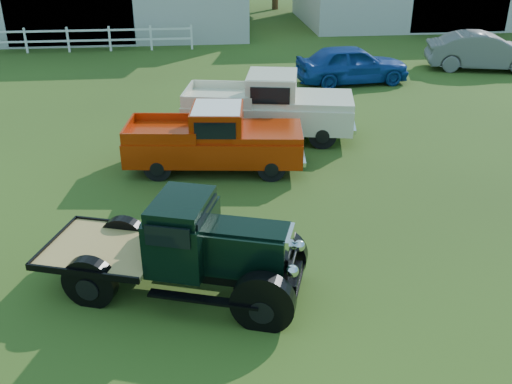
{
  "coord_description": "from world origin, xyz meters",
  "views": [
    {
      "loc": [
        -0.91,
        -9.04,
        6.06
      ],
      "look_at": [
        0.2,
        1.2,
        1.05
      ],
      "focal_mm": 40.0,
      "sensor_mm": 36.0,
      "label": 1
    }
  ],
  "objects_px": {
    "vintage_flatbed": "(179,246)",
    "misc_car_grey": "(484,51)",
    "misc_car_blue": "(352,64)",
    "white_pickup": "(268,106)",
    "red_pickup": "(214,138)"
  },
  "relations": [
    {
      "from": "misc_car_blue",
      "to": "misc_car_grey",
      "type": "bearing_deg",
      "value": -82.08
    },
    {
      "from": "red_pickup",
      "to": "white_pickup",
      "type": "relative_size",
      "value": 0.91
    },
    {
      "from": "red_pickup",
      "to": "misc_car_blue",
      "type": "xyz_separation_m",
      "value": [
        5.78,
        8.02,
        -0.1
      ]
    },
    {
      "from": "red_pickup",
      "to": "white_pickup",
      "type": "height_order",
      "value": "white_pickup"
    },
    {
      "from": "white_pickup",
      "to": "misc_car_blue",
      "type": "relative_size",
      "value": 1.16
    },
    {
      "from": "misc_car_grey",
      "to": "red_pickup",
      "type": "bearing_deg",
      "value": 142.65
    },
    {
      "from": "vintage_flatbed",
      "to": "misc_car_blue",
      "type": "relative_size",
      "value": 1.03
    },
    {
      "from": "misc_car_grey",
      "to": "misc_car_blue",
      "type": "bearing_deg",
      "value": 118.06
    },
    {
      "from": "vintage_flatbed",
      "to": "misc_car_grey",
      "type": "height_order",
      "value": "vintage_flatbed"
    },
    {
      "from": "vintage_flatbed",
      "to": "misc_car_grey",
      "type": "xyz_separation_m",
      "value": [
        12.83,
        14.94,
        -0.13
      ]
    },
    {
      "from": "white_pickup",
      "to": "misc_car_grey",
      "type": "xyz_separation_m",
      "value": [
        10.29,
        7.28,
        -0.16
      ]
    },
    {
      "from": "red_pickup",
      "to": "white_pickup",
      "type": "bearing_deg",
      "value": 60.1
    },
    {
      "from": "vintage_flatbed",
      "to": "red_pickup",
      "type": "bearing_deg",
      "value": 99.11
    },
    {
      "from": "white_pickup",
      "to": "misc_car_blue",
      "type": "xyz_separation_m",
      "value": [
        4.08,
        5.73,
        -0.19
      ]
    },
    {
      "from": "vintage_flatbed",
      "to": "misc_car_grey",
      "type": "distance_m",
      "value": 19.69
    }
  ]
}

